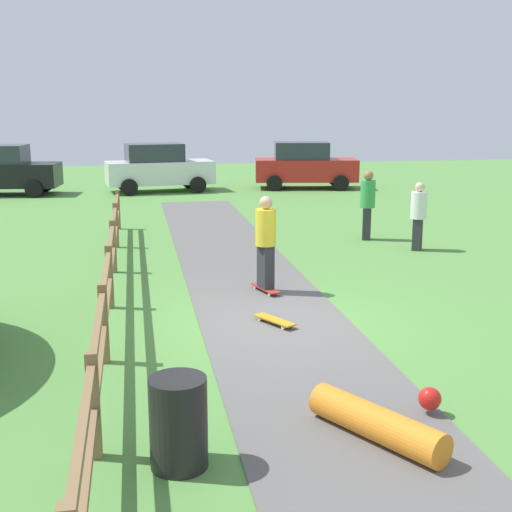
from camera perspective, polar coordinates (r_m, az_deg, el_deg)
The scene contains 12 objects.
ground_plane at distance 10.92m, azimuth 1.53°, elevation -5.60°, with size 60.00×60.00×0.00m, color #568E42.
asphalt_path at distance 10.91m, azimuth 1.53°, elevation -5.55°, with size 2.40×28.00×0.02m, color #605E5B.
wooden_fence at distance 10.52m, azimuth -12.46°, elevation -2.81°, with size 0.12×18.12×1.10m.
trash_bin at distance 6.69m, azimuth -6.54°, elevation -13.76°, with size 0.56×0.56×0.90m, color black.
skater_riding at distance 12.34m, azimuth 0.82°, elevation 1.43°, with size 0.48×0.82×1.79m.
skater_fallen at distance 7.35m, azimuth 10.47°, elevation -13.51°, with size 1.49×1.57×0.36m.
skateboard_loose at distance 10.74m, azimuth 1.57°, elevation -5.42°, with size 0.57×0.79×0.08m.
bystander_green at distance 17.64m, azimuth 9.37°, elevation 4.53°, with size 0.50×0.50×1.78m.
bystander_white at distance 16.59m, azimuth 13.52°, elevation 3.53°, with size 0.52×0.52×1.63m.
parked_car_white at distance 27.59m, azimuth -8.21°, elevation 7.37°, with size 4.38×2.42×1.92m.
parked_car_black at distance 28.04m, azimuth -20.65°, elevation 6.78°, with size 4.36×2.35×1.92m.
parked_car_red at distance 28.47m, azimuth 4.12°, elevation 7.62°, with size 4.42×2.51×1.92m.
Camera 1 is at (-2.13, -10.15, 3.41)m, focal length 47.52 mm.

